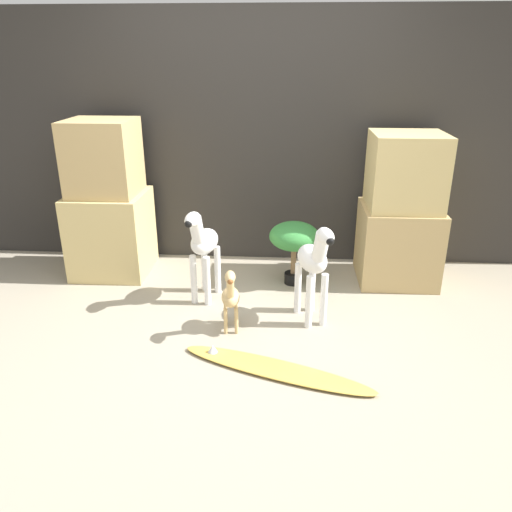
% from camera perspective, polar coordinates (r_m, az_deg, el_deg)
% --- Properties ---
extents(ground_plane, '(14.00, 14.00, 0.00)m').
position_cam_1_polar(ground_plane, '(3.46, -1.84, -9.64)').
color(ground_plane, '#9E937F').
extents(wall_back, '(6.40, 0.08, 2.20)m').
position_cam_1_polar(wall_back, '(4.55, -0.04, 13.01)').
color(wall_back, '#2D2B28').
rests_on(wall_back, ground_plane).
extents(rock_pillar_left, '(0.64, 0.61, 1.33)m').
position_cam_1_polar(rock_pillar_left, '(4.49, -16.53, 5.59)').
color(rock_pillar_left, '#D1B775').
rests_on(rock_pillar_left, ground_plane).
extents(rock_pillar_right, '(0.64, 0.61, 1.25)m').
position_cam_1_polar(rock_pillar_right, '(4.32, 16.23, 4.67)').
color(rock_pillar_right, tan).
rests_on(rock_pillar_right, ground_plane).
extents(zebra_right, '(0.29, 0.48, 0.77)m').
position_cam_1_polar(zebra_right, '(3.52, 6.66, -0.76)').
color(zebra_right, white).
rests_on(zebra_right, ground_plane).
extents(zebra_left, '(0.25, 0.48, 0.77)m').
position_cam_1_polar(zebra_left, '(3.84, -6.10, 1.25)').
color(zebra_left, white).
rests_on(zebra_left, ground_plane).
extents(giraffe_figurine, '(0.15, 0.35, 0.51)m').
position_cam_1_polar(giraffe_figurine, '(3.45, -2.93, -4.48)').
color(giraffe_figurine, tan).
rests_on(giraffe_figurine, ground_plane).
extents(potted_palm_front, '(0.41, 0.41, 0.54)m').
position_cam_1_polar(potted_palm_front, '(4.13, 4.38, 2.02)').
color(potted_palm_front, black).
rests_on(potted_palm_front, ground_plane).
extents(surfboard, '(1.26, 0.61, 0.08)m').
position_cam_1_polar(surfboard, '(3.16, 2.17, -12.75)').
color(surfboard, gold).
rests_on(surfboard, ground_plane).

